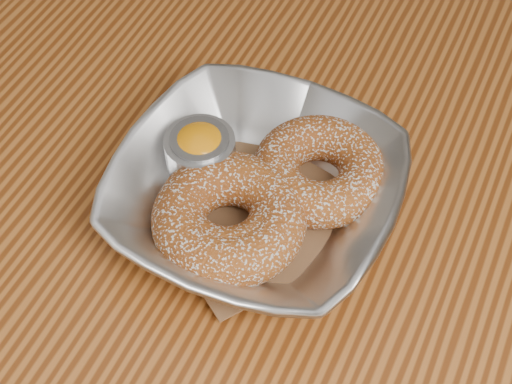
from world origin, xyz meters
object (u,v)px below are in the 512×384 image
at_px(donut_front, 229,219).
at_px(ramekin, 201,155).
at_px(serving_bowl, 256,195).
at_px(table, 353,269).
at_px(donut_extra, 228,213).
at_px(donut_back, 319,170).

bearing_deg(donut_front, ramekin, 136.53).
bearing_deg(serving_bowl, table, 32.69).
height_order(donut_extra, ramekin, ramekin).
relative_size(serving_bowl, donut_front, 1.87).
bearing_deg(ramekin, donut_extra, -42.23).
relative_size(table, serving_bowl, 5.57).
distance_m(table, donut_front, 0.17).
bearing_deg(donut_back, ramekin, -162.28).
bearing_deg(donut_front, table, 44.23).
height_order(table, serving_bowl, serving_bowl).
xyz_separation_m(table, donut_front, (-0.08, -0.08, 0.13)).
bearing_deg(serving_bowl, donut_back, 49.63).
distance_m(donut_back, donut_front, 0.08).
distance_m(donut_back, donut_extra, 0.08).
xyz_separation_m(table, donut_extra, (-0.09, -0.07, 0.13)).
distance_m(donut_back, ramekin, 0.09).
height_order(serving_bowl, ramekin, ramekin).
relative_size(serving_bowl, donut_back, 2.06).
xyz_separation_m(donut_back, ramekin, (-0.09, -0.03, 0.00)).
bearing_deg(ramekin, table, 15.26).
bearing_deg(donut_back, table, 9.51).
bearing_deg(table, serving_bowl, -147.31).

